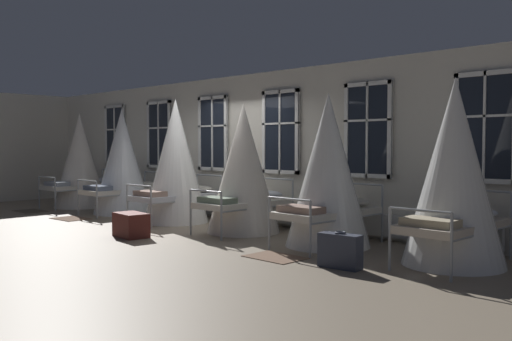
% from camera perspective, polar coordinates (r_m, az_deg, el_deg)
% --- Properties ---
extents(ground, '(28.63, 28.63, 0.00)m').
position_cam_1_polar(ground, '(10.63, -6.31, -5.89)').
color(ground, gray).
extents(back_wall_with_windows, '(15.32, 0.10, 3.01)m').
position_cam_1_polar(back_wall_with_windows, '(11.48, -0.79, 2.29)').
color(back_wall_with_windows, beige).
rests_on(back_wall_with_windows, ground).
extents(window_bank, '(10.70, 0.10, 2.55)m').
position_cam_1_polar(window_bank, '(11.41, -1.22, -0.47)').
color(window_bank, black).
rests_on(window_bank, ground).
extents(cot_first, '(1.32, 1.84, 2.38)m').
position_cam_1_polar(cot_first, '(14.80, -17.53, 0.90)').
color(cot_first, '#9EA3A8').
rests_on(cot_first, ground).
extents(cot_second, '(1.32, 1.82, 2.40)m').
position_cam_1_polar(cot_second, '(13.13, -13.50, 0.80)').
color(cot_second, '#9EA3A8').
rests_on(cot_second, ground).
extents(cot_third, '(1.32, 1.82, 2.50)m').
position_cam_1_polar(cot_third, '(11.44, -8.19, 0.83)').
color(cot_third, '#9EA3A8').
rests_on(cot_third, ground).
extents(cot_fourth, '(1.32, 1.82, 2.31)m').
position_cam_1_polar(cot_fourth, '(10.02, -1.29, 0.07)').
color(cot_fourth, '#9EA3A8').
rests_on(cot_fourth, ground).
extents(cot_fifth, '(1.32, 1.84, 2.37)m').
position_cam_1_polar(cot_fifth, '(8.69, 7.38, -0.13)').
color(cot_fifth, '#9EA3A8').
rests_on(cot_fifth, ground).
extents(cot_sixth, '(1.32, 1.82, 2.45)m').
position_cam_1_polar(cot_sixth, '(7.68, 19.59, -0.35)').
color(cot_sixth, '#9EA3A8').
rests_on(cot_sixth, ground).
extents(rug_first, '(0.81, 0.57, 0.01)m').
position_cam_1_polar(rug_first, '(14.29, -22.02, -3.86)').
color(rug_first, brown).
rests_on(rug_first, ground).
extents(rug_second, '(0.83, 0.60, 0.01)m').
position_cam_1_polar(rug_second, '(12.54, -18.40, -4.68)').
color(rug_second, brown).
rests_on(rug_second, ground).
extents(rug_fifth, '(0.81, 0.57, 0.01)m').
position_cam_1_polar(rug_fifth, '(7.87, 1.96, -8.84)').
color(rug_fifth, brown).
rests_on(rug_fifth, ground).
extents(suitcase_dark, '(0.58, 0.26, 0.47)m').
position_cam_1_polar(suitcase_dark, '(7.24, 8.58, -8.11)').
color(suitcase_dark, '#2D3342').
rests_on(suitcase_dark, ground).
extents(travel_trunk, '(0.68, 0.47, 0.41)m').
position_cam_1_polar(travel_trunk, '(9.78, -12.64, -5.45)').
color(travel_trunk, '#5B231E').
rests_on(travel_trunk, ground).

